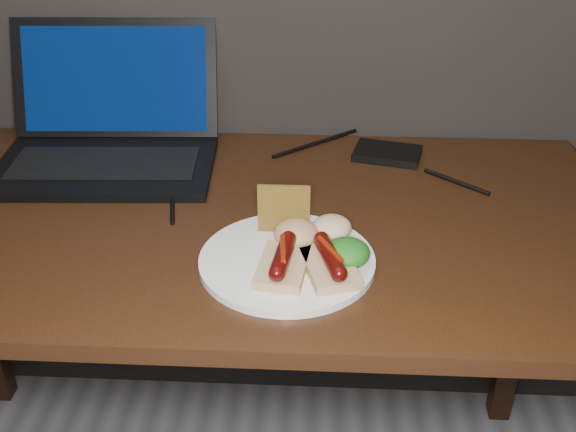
% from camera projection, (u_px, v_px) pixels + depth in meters
% --- Properties ---
extents(desk, '(1.40, 0.70, 0.75)m').
position_uv_depth(desk, '(220.00, 258.00, 1.30)').
color(desk, '#381E0E').
rests_on(desk, ground).
extents(laptop, '(0.43, 0.35, 0.25)m').
position_uv_depth(laptop, '(109.00, 133.00, 1.43)').
color(laptop, black).
rests_on(laptop, desk).
extents(hard_drive, '(0.15, 0.11, 0.02)m').
position_uv_depth(hard_drive, '(387.00, 153.00, 1.45)').
color(hard_drive, black).
rests_on(hard_drive, desk).
extents(desk_cables, '(1.02, 0.41, 0.01)m').
position_uv_depth(desk_cables, '(219.00, 173.00, 1.39)').
color(desk_cables, black).
rests_on(desk_cables, desk).
extents(plate, '(0.35, 0.35, 0.01)m').
position_uv_depth(plate, '(287.00, 261.00, 1.13)').
color(plate, white).
rests_on(plate, desk).
extents(bread_sausage_center, '(0.08, 0.12, 0.04)m').
position_uv_depth(bread_sausage_center, '(283.00, 262.00, 1.08)').
color(bread_sausage_center, tan).
rests_on(bread_sausage_center, plate).
extents(bread_sausage_right, '(0.10, 0.13, 0.04)m').
position_uv_depth(bread_sausage_right, '(330.00, 262.00, 1.08)').
color(bread_sausage_right, tan).
rests_on(bread_sausage_right, plate).
extents(crispbread, '(0.08, 0.01, 0.08)m').
position_uv_depth(crispbread, '(284.00, 209.00, 1.17)').
color(crispbread, olive).
rests_on(crispbread, plate).
extents(salad_greens, '(0.07, 0.07, 0.04)m').
position_uv_depth(salad_greens, '(347.00, 253.00, 1.10)').
color(salad_greens, '#154F0F').
rests_on(salad_greens, plate).
extents(salsa_mound, '(0.07, 0.07, 0.04)m').
position_uv_depth(salsa_mound, '(296.00, 233.00, 1.15)').
color(salsa_mound, '#A22D10').
rests_on(salsa_mound, plate).
extents(coleslaw_mound, '(0.06, 0.06, 0.04)m').
position_uv_depth(coleslaw_mound, '(332.00, 227.00, 1.17)').
color(coleslaw_mound, beige).
rests_on(coleslaw_mound, plate).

